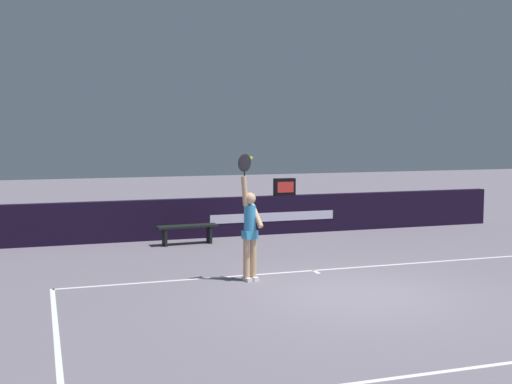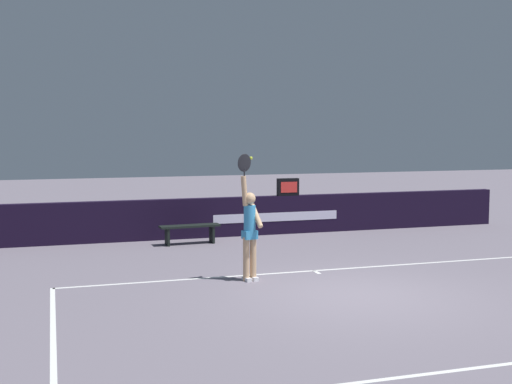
{
  "view_description": "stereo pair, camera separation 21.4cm",
  "coord_description": "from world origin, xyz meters",
  "views": [
    {
      "loc": [
        -5.3,
        -10.23,
        2.89
      ],
      "look_at": [
        -1.35,
        1.76,
        1.69
      ],
      "focal_mm": 46.23,
      "sensor_mm": 36.0,
      "label": 1
    },
    {
      "loc": [
        -5.09,
        -10.3,
        2.89
      ],
      "look_at": [
        -1.35,
        1.76,
        1.69
      ],
      "focal_mm": 46.23,
      "sensor_mm": 36.0,
      "label": 2
    }
  ],
  "objects": [
    {
      "name": "tennis_ball",
      "position": [
        -1.48,
        1.66,
        2.35
      ],
      "size": [
        0.06,
        0.06,
        0.06
      ],
      "color": "#CBE330"
    },
    {
      "name": "court_lines",
      "position": [
        0.0,
        -0.78,
        0.0
      ],
      "size": [
        10.37,
        5.82,
        0.0
      ],
      "color": "white",
      "rests_on": "ground"
    },
    {
      "name": "tennis_player",
      "position": [
        -1.52,
        1.62,
        1.02
      ],
      "size": [
        0.49,
        0.43,
        2.46
      ],
      "color": "tan",
      "rests_on": "ground"
    },
    {
      "name": "speed_display",
      "position": [
        1.17,
        6.85,
        1.3
      ],
      "size": [
        0.61,
        0.18,
        0.48
      ],
      "color": "black",
      "rests_on": "back_wall"
    },
    {
      "name": "back_wall",
      "position": [
        0.0,
        6.85,
        0.53
      ],
      "size": [
        15.4,
        0.25,
        1.06
      ],
      "color": "black",
      "rests_on": "ground"
    },
    {
      "name": "ground_plane",
      "position": [
        0.0,
        0.0,
        0.0
      ],
      "size": [
        60.0,
        60.0,
        0.0
      ],
      "primitive_type": "plane",
      "color": "slate"
    },
    {
      "name": "courtside_bench_near",
      "position": [
        -1.8,
        5.93,
        0.37
      ],
      "size": [
        1.56,
        0.46,
        0.49
      ],
      "color": "black",
      "rests_on": "ground"
    }
  ]
}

